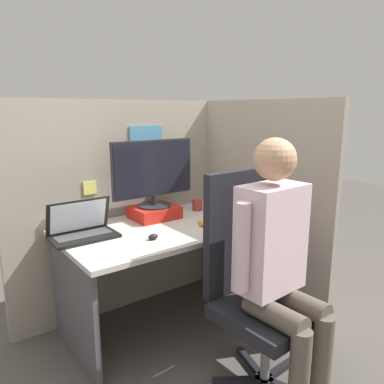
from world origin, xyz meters
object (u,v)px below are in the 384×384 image
office_chair (252,281)px  coffee_mug (197,205)px  laptop (82,230)px  carrot_toy (206,225)px  paper_box (155,212)px  person (278,254)px  stapler (222,206)px  monitor (153,172)px

office_chair → coffee_mug: (0.29, 0.86, 0.20)m
laptop → carrot_toy: size_ratio=2.87×
laptop → carrot_toy: 0.75m
carrot_toy → paper_box: bearing=110.4°
coffee_mug → laptop: bearing=-174.7°
person → office_chair: bearing=87.6°
stapler → person: person is taller
laptop → person: bearing=-56.9°
monitor → stapler: (0.52, -0.12, -0.30)m
coffee_mug → carrot_toy: bearing=-120.4°
carrot_toy → laptop: bearing=157.2°
stapler → office_chair: bearing=-120.7°
carrot_toy → coffee_mug: size_ratio=1.55×
carrot_toy → person: size_ratio=0.10×
carrot_toy → person: person is taller
paper_box → coffee_mug: size_ratio=3.63×
stapler → carrot_toy: (-0.37, -0.27, -0.01)m
paper_box → coffee_mug: (0.37, -0.01, -0.00)m
stapler → person: 1.03m
carrot_toy → stapler: bearing=35.6°
office_chair → person: person is taller
coffee_mug → person: bearing=-106.2°
office_chair → person: 0.27m
person → laptop: bearing=123.1°
carrot_toy → person: 0.66m
monitor → person: person is taller
monitor → stapler: 0.61m
coffee_mug → stapler: bearing=-35.2°
paper_box → coffee_mug: bearing=-1.8°
paper_box → stapler: size_ratio=1.82×
carrot_toy → office_chair: 0.52m
monitor → person: 1.08m
laptop → stapler: size_ratio=2.23×
monitor → laptop: (-0.55, -0.10, -0.28)m
stapler → carrot_toy: bearing=-144.4°
stapler → person: (-0.45, -0.92, 0.03)m
monitor → carrot_toy: size_ratio=4.65×
paper_box → carrot_toy: 0.41m
paper_box → carrot_toy: bearing=-69.6°
carrot_toy → coffee_mug: 0.44m
stapler → coffee_mug: bearing=144.8°
monitor → laptop: bearing=-169.8°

